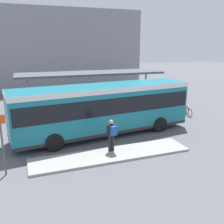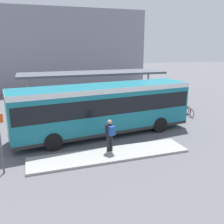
% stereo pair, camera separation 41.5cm
% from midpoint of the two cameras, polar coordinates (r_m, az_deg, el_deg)
% --- Properties ---
extents(ground_plane, '(120.00, 120.00, 0.00)m').
position_cam_midpoint_polar(ground_plane, '(16.46, -1.18, -5.04)').
color(ground_plane, '#5B5B60').
extents(curb_island, '(8.46, 1.80, 0.12)m').
position_cam_midpoint_polar(curb_island, '(13.34, 0.42, -9.74)').
color(curb_island, '#9E9E99').
rests_on(curb_island, ground_plane).
extents(city_bus, '(11.74, 3.95, 3.22)m').
position_cam_midpoint_polar(city_bus, '(15.92, -1.18, 1.33)').
color(city_bus, '#197284').
rests_on(city_bus, ground_plane).
extents(pedestrian_waiting, '(0.48, 0.53, 1.75)m').
position_cam_midpoint_polar(pedestrian_waiting, '(13.24, 0.47, -4.94)').
color(pedestrian_waiting, '#232328').
rests_on(pedestrian_waiting, curb_island).
extents(bicycle_red, '(0.48, 1.59, 0.69)m').
position_cam_midpoint_polar(bicycle_red, '(21.50, 17.75, 0.02)').
color(bicycle_red, black).
rests_on(bicycle_red, ground_plane).
extents(bicycle_black, '(0.48, 1.59, 0.69)m').
position_cam_midpoint_polar(bicycle_black, '(22.26, 16.65, 0.60)').
color(bicycle_black, black).
rests_on(bicycle_black, ground_plane).
extents(bicycle_yellow, '(0.48, 1.55, 0.67)m').
position_cam_midpoint_polar(bicycle_yellow, '(22.86, 14.92, 1.07)').
color(bicycle_yellow, black).
rests_on(bicycle_yellow, ground_plane).
extents(bicycle_orange, '(0.48, 1.70, 0.73)m').
position_cam_midpoint_polar(bicycle_orange, '(23.75, 14.38, 1.69)').
color(bicycle_orange, black).
rests_on(bicycle_orange, ground_plane).
extents(station_shelter, '(12.67, 3.39, 3.37)m').
position_cam_midpoint_polar(station_shelter, '(22.12, -3.83, 8.76)').
color(station_shelter, '#4C515B').
rests_on(station_shelter, ground_plane).
extents(potted_planter_near_shelter, '(0.80, 0.80, 1.20)m').
position_cam_midpoint_polar(potted_planter_near_shelter, '(20.19, -3.14, 0.59)').
color(potted_planter_near_shelter, slate).
rests_on(potted_planter_near_shelter, ground_plane).
extents(potted_planter_far_side, '(0.96, 0.96, 1.45)m').
position_cam_midpoint_polar(potted_planter_far_side, '(21.89, 10.32, 1.85)').
color(potted_planter_far_side, slate).
rests_on(potted_planter_far_side, ground_plane).
extents(platform_sign, '(0.44, 0.08, 2.80)m').
position_cam_midpoint_polar(platform_sign, '(12.01, -23.28, -6.16)').
color(platform_sign, '#4C4C51').
rests_on(platform_sign, ground_plane).
extents(station_building, '(21.24, 10.29, 10.13)m').
position_cam_midpoint_polar(station_building, '(37.28, -11.39, 13.83)').
color(station_building, gray).
rests_on(station_building, ground_plane).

